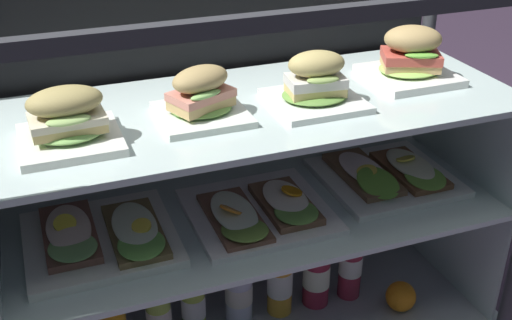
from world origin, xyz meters
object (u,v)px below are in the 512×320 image
open_sandwich_tray_far_right (260,211)px  juice_bottle_front_left_end (280,280)px  plated_roll_sandwich_near_left_corner (201,98)px  juice_bottle_tucked_behind (159,313)px  juice_bottle_front_right_end (239,291)px  plated_roll_sandwich_near_right_corner (316,85)px  open_sandwich_tray_mid_right (388,174)px  open_sandwich_tray_near_left_corner (102,236)px  orange_fruit_beside_bottles (401,296)px  juice_bottle_front_fourth (317,272)px  juice_bottle_back_right (351,263)px  plated_roll_sandwich_far_right (68,122)px  plated_roll_sandwich_left_of_center (411,59)px  juice_bottle_back_left (193,301)px

open_sandwich_tray_far_right → juice_bottle_front_left_end: size_ratio=1.38×
plated_roll_sandwich_near_left_corner → open_sandwich_tray_far_right: plated_roll_sandwich_near_left_corner is taller
juice_bottle_tucked_behind → juice_bottle_front_right_end: bearing=1.7°
plated_roll_sandwich_near_right_corner → open_sandwich_tray_mid_right: plated_roll_sandwich_near_right_corner is taller
open_sandwich_tray_near_left_corner → orange_fruit_beside_bottles: 0.77m
open_sandwich_tray_mid_right → orange_fruit_beside_bottles: open_sandwich_tray_mid_right is taller
orange_fruit_beside_bottles → juice_bottle_front_fourth: bearing=152.1°
open_sandwich_tray_mid_right → juice_bottle_front_left_end: bearing=179.2°
open_sandwich_tray_far_right → juice_bottle_back_right: bearing=8.8°
juice_bottle_front_left_end → orange_fruit_beside_bottles: (0.29, -0.10, -0.06)m
open_sandwich_tray_mid_right → juice_bottle_front_fourth: bearing=179.5°
juice_bottle_tucked_behind → juice_bottle_front_fourth: (0.40, -0.01, 0.01)m
plated_roll_sandwich_near_right_corner → open_sandwich_tray_near_left_corner: size_ratio=0.60×
plated_roll_sandwich_near_left_corner → juice_bottle_front_right_end: bearing=32.6°
plated_roll_sandwich_far_right → plated_roll_sandwich_left_of_center: 0.75m
plated_roll_sandwich_near_left_corner → plated_roll_sandwich_left_of_center: 0.50m
plated_roll_sandwich_near_left_corner → juice_bottle_back_left: 0.55m
plated_roll_sandwich_near_right_corner → juice_bottle_front_right_end: bearing=153.8°
open_sandwich_tray_mid_right → juice_bottle_back_right: size_ratio=1.25×
juice_bottle_back_right → orange_fruit_beside_bottles: juice_bottle_back_right is taller
open_sandwich_tray_near_left_corner → open_sandwich_tray_mid_right: bearing=1.8°
plated_roll_sandwich_near_right_corner → plated_roll_sandwich_far_right: bearing=-178.7°
juice_bottle_back_left → juice_bottle_back_right: size_ratio=0.85×
open_sandwich_tray_near_left_corner → juice_bottle_tucked_behind: open_sandwich_tray_near_left_corner is taller
plated_roll_sandwich_far_right → plated_roll_sandwich_near_left_corner: bearing=5.8°
juice_bottle_front_right_end → orange_fruit_beside_bottles: (0.39, -0.12, -0.04)m
juice_bottle_front_right_end → juice_bottle_front_left_end: juice_bottle_front_left_end is taller
plated_roll_sandwich_near_right_corner → juice_bottle_tucked_behind: plated_roll_sandwich_near_right_corner is taller
juice_bottle_back_left → open_sandwich_tray_near_left_corner: bearing=-167.9°
juice_bottle_front_right_end → juice_bottle_front_fourth: 0.20m
juice_bottle_tucked_behind → open_sandwich_tray_mid_right: bearing=-1.1°
plated_roll_sandwich_left_of_center → juice_bottle_front_right_end: (-0.41, 0.02, -0.55)m
plated_roll_sandwich_near_right_corner → open_sandwich_tray_far_right: plated_roll_sandwich_near_right_corner is taller
open_sandwich_tray_near_left_corner → juice_bottle_back_left: (0.19, 0.04, -0.26)m
plated_roll_sandwich_near_right_corner → juice_bottle_back_left: (-0.26, 0.08, -0.54)m
plated_roll_sandwich_near_left_corner → juice_bottle_front_fourth: plated_roll_sandwich_near_left_corner is taller
plated_roll_sandwich_left_of_center → juice_bottle_front_fourth: plated_roll_sandwich_left_of_center is taller
plated_roll_sandwich_near_left_corner → plated_roll_sandwich_left_of_center: size_ratio=0.92×
juice_bottle_tucked_behind → orange_fruit_beside_bottles: (0.59, -0.11, -0.04)m
juice_bottle_front_fourth → plated_roll_sandwich_near_right_corner: bearing=-134.0°
juice_bottle_front_right_end → juice_bottle_back_left: bearing=178.3°
plated_roll_sandwich_left_of_center → orange_fruit_beside_bottles: size_ratio=2.43×
juice_bottle_tucked_behind → juice_bottle_front_right_end: juice_bottle_tucked_behind is taller
juice_bottle_back_left → orange_fruit_beside_bottles: size_ratio=2.71×
plated_roll_sandwich_far_right → juice_bottle_back_left: plated_roll_sandwich_far_right is taller
juice_bottle_tucked_behind → juice_bottle_front_left_end: size_ratio=0.90×
juice_bottle_tucked_behind → juice_bottle_front_right_end: (0.20, 0.01, 0.00)m
open_sandwich_tray_far_right → orange_fruit_beside_bottles: bearing=-8.7°
plated_roll_sandwich_near_left_corner → open_sandwich_tray_far_right: size_ratio=0.56×
juice_bottle_front_fourth → orange_fruit_beside_bottles: (0.19, -0.10, -0.06)m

